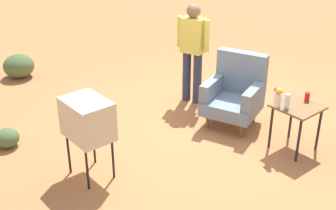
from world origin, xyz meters
TOP-DOWN VIEW (x-y plane):
  - ground_plane at (0.00, 0.00)m, footprint 60.00×60.00m
  - armchair at (0.19, 0.25)m, footprint 0.99×1.00m
  - side_table at (1.24, 0.31)m, footprint 0.56×0.56m
  - tv_on_stand at (0.03, -2.14)m, footprint 0.60×0.46m
  - person_standing at (-0.77, 0.26)m, footprint 0.55×0.32m
  - bottle_short_clear at (1.19, 0.12)m, footprint 0.06×0.06m
  - soda_can_red at (1.23, 0.51)m, footprint 0.07×0.07m
  - flower_vase at (1.08, 0.07)m, footprint 0.14×0.10m
  - shrub_near at (-3.62, -1.53)m, footprint 0.57×0.57m
  - shrub_mid at (-1.31, -2.69)m, footprint 0.34×0.34m

SIDE VIEW (x-z plane):
  - ground_plane at x=0.00m, z-range 0.00..0.00m
  - shrub_mid at x=-1.31m, z-range 0.00..0.27m
  - shrub_near at x=-3.62m, z-range 0.00..0.44m
  - armchair at x=0.19m, z-range -0.03..1.03m
  - side_table at x=1.24m, z-range 0.23..0.88m
  - soda_can_red at x=1.23m, z-range 0.65..0.78m
  - bottle_short_clear at x=1.19m, z-range 0.65..0.85m
  - tv_on_stand at x=0.03m, z-range 0.27..1.30m
  - flower_vase at x=1.08m, z-range 0.67..0.93m
  - person_standing at x=-0.77m, z-range 0.12..1.76m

